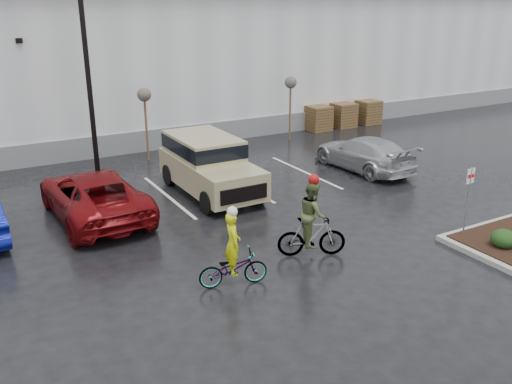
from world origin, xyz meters
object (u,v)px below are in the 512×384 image
car_far_silver (363,153)px  pallet_stack_c (368,112)px  cyclist_hivis (233,261)px  cyclist_olive (312,227)px  sapling_east (291,86)px  suv_tan (211,167)px  car_red (94,195)px  pallet_stack_b (343,115)px  lamppost (83,29)px  pallet_stack_a (318,118)px  sapling_mid (144,99)px  fire_lane_sign (468,194)px

car_far_silver → pallet_stack_c: bearing=-134.4°
cyclist_hivis → cyclist_olive: cyclist_olive is taller
sapling_east → suv_tan: sapling_east is taller
car_red → cyclist_hivis: 6.50m
pallet_stack_b → pallet_stack_c: (1.80, 0.00, 0.00)m
lamppost → car_red: 6.89m
cyclist_olive → sapling_east: bearing=-5.7°
pallet_stack_a → pallet_stack_b: (1.70, 0.00, 0.00)m
car_far_silver → pallet_stack_a: bearing=-113.7°
sapling_east → car_red: 12.76m
sapling_mid → pallet_stack_c: bearing=4.2°
car_far_silver → lamppost: bearing=-28.8°
fire_lane_sign → car_far_silver: fire_lane_sign is taller
pallet_stack_b → pallet_stack_c: 1.80m
lamppost → cyclist_olive: 11.99m
lamppost → cyclist_hivis: size_ratio=4.41×
lamppost → pallet_stack_c: 16.89m
sapling_east → pallet_stack_a: 3.39m
fire_lane_sign → car_far_silver: size_ratio=0.46×
car_far_silver → cyclist_olive: bearing=37.9°
fire_lane_sign → car_far_silver: (2.03, 6.93, -0.71)m
sapling_mid → suv_tan: 5.73m
car_red → cyclist_hivis: (1.82, -6.24, -0.12)m
lamppost → pallet_stack_c: bearing=7.1°
cyclist_hivis → cyclist_olive: 2.69m
sapling_east → car_red: (-11.26, -5.67, -1.95)m
pallet_stack_b → pallet_stack_c: same height
sapling_mid → cyclist_hivis: (-1.94, -11.90, -2.07)m
sapling_east → suv_tan: size_ratio=0.63×
cyclist_hivis → cyclist_olive: (2.65, 0.40, 0.20)m
pallet_stack_c → cyclist_olive: 17.89m
suv_tan → car_far_silver: 6.84m
pallet_stack_a → pallet_stack_b: size_ratio=1.00×
lamppost → car_red: size_ratio=1.66×
pallet_stack_a → fire_lane_sign: bearing=-108.8°
cyclist_olive → car_red: bearing=62.3°
car_far_silver → cyclist_hivis: (-9.27, -6.04, -0.04)m
sapling_mid → cyclist_olive: sapling_mid is taller
cyclist_olive → car_far_silver: bearing=-24.8°
pallet_stack_b → car_red: 16.84m
suv_tan → car_far_silver: size_ratio=1.06×
pallet_stack_c → cyclist_olive: size_ratio=0.57×
fire_lane_sign → car_red: size_ratio=0.40×
pallet_stack_c → fire_lane_sign: 16.07m
car_red → cyclist_hivis: size_ratio=2.66×
sapling_east → pallet_stack_b: 4.78m
pallet_stack_b → car_far_silver: bearing=-122.4°
lamppost → suv_tan: bearing=-55.9°
pallet_stack_b → suv_tan: suv_tan is taller
suv_tan → cyclist_olive: 6.05m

